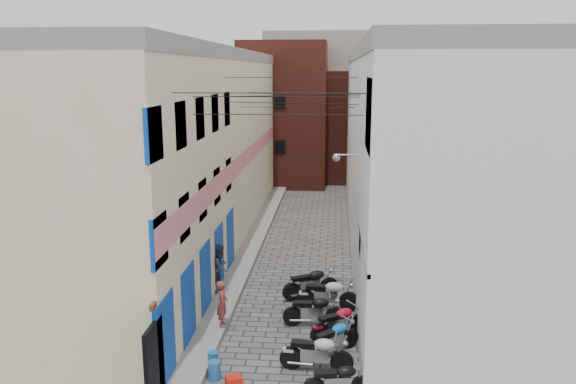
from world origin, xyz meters
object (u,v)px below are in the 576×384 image
(person_b, at_px, (220,267))
(red_crate, at_px, (234,381))
(motorcycle_a, at_px, (339,379))
(motorcycle_b, at_px, (316,351))
(motorcycle_d, at_px, (338,321))
(water_jug_far, at_px, (213,360))
(motorcycle_f, at_px, (327,293))
(motorcycle_g, at_px, (311,282))
(person_a, at_px, (222,303))
(water_jug_near, at_px, (214,371))
(motorcycle_e, at_px, (314,309))
(motorcycle_c, at_px, (334,337))

(person_b, xyz_separation_m, red_crate, (1.53, -5.83, -0.98))
(motorcycle_a, distance_m, motorcycle_b, 1.38)
(motorcycle_d, bearing_deg, motorcycle_a, -34.16)
(water_jug_far, relative_size, red_crate, 1.12)
(motorcycle_a, xyz_separation_m, red_crate, (-2.72, 0.31, -0.39))
(motorcycle_f, relative_size, red_crate, 5.17)
(motorcycle_b, distance_m, red_crate, 2.36)
(motorcycle_g, height_order, person_a, person_a)
(motorcycle_g, height_order, person_b, person_b)
(motorcycle_b, xyz_separation_m, motorcycle_f, (0.23, 4.02, 0.03))
(motorcycle_a, distance_m, person_a, 4.88)
(person_a, height_order, water_jug_near, person_a)
(motorcycle_e, relative_size, water_jug_near, 3.87)
(motorcycle_f, bearing_deg, motorcycle_e, -17.37)
(person_b, relative_size, water_jug_near, 3.35)
(motorcycle_c, bearing_deg, motorcycle_b, -68.95)
(motorcycle_a, xyz_separation_m, motorcycle_b, (-0.60, 1.24, 0.07))
(motorcycle_d, xyz_separation_m, water_jug_near, (-3.29, -2.67, -0.31))
(motorcycle_f, xyz_separation_m, motorcycle_g, (-0.62, 0.99, 0.00))
(motorcycle_b, height_order, water_jug_near, motorcycle_b)
(motorcycle_b, relative_size, motorcycle_d, 1.05)
(motorcycle_b, bearing_deg, motorcycle_f, -178.37)
(motorcycle_c, bearing_deg, motorcycle_f, 142.02)
(motorcycle_b, bearing_deg, motorcycle_e, -171.18)
(motorcycle_f, xyz_separation_m, person_b, (-3.88, 0.87, 0.49))
(person_a, xyz_separation_m, water_jug_near, (0.31, -2.70, -0.73))
(motorcycle_d, xyz_separation_m, water_jug_far, (-3.45, -2.07, -0.33))
(motorcycle_e, xyz_separation_m, motorcycle_g, (-0.20, 2.25, 0.05))
(motorcycle_g, height_order, water_jug_near, motorcycle_g)
(motorcycle_b, height_order, motorcycle_e, motorcycle_b)
(person_b, bearing_deg, motorcycle_f, -88.93)
(water_jug_far, bearing_deg, motorcycle_d, 30.98)
(motorcycle_e, bearing_deg, motorcycle_g, -178.95)
(motorcycle_d, relative_size, red_crate, 4.68)
(person_a, bearing_deg, motorcycle_d, -101.81)
(motorcycle_c, height_order, motorcycle_e, motorcycle_e)
(motorcycle_b, xyz_separation_m, red_crate, (-2.12, -0.93, -0.46))
(motorcycle_g, bearing_deg, person_b, -114.50)
(motorcycle_c, height_order, water_jug_near, motorcycle_c)
(person_a, distance_m, water_jug_far, 2.23)
(motorcycle_f, relative_size, water_jug_near, 4.17)
(motorcycle_c, bearing_deg, red_crate, -96.45)
(motorcycle_g, relative_size, water_jug_near, 4.18)
(motorcycle_b, bearing_deg, water_jug_near, -71.06)
(motorcycle_g, height_order, red_crate, motorcycle_g)
(motorcycle_c, relative_size, person_a, 1.26)
(motorcycle_e, height_order, water_jug_near, motorcycle_e)
(motorcycle_a, distance_m, motorcycle_e, 4.09)
(motorcycle_e, bearing_deg, person_a, -79.11)
(red_crate, bearing_deg, motorcycle_c, 36.31)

